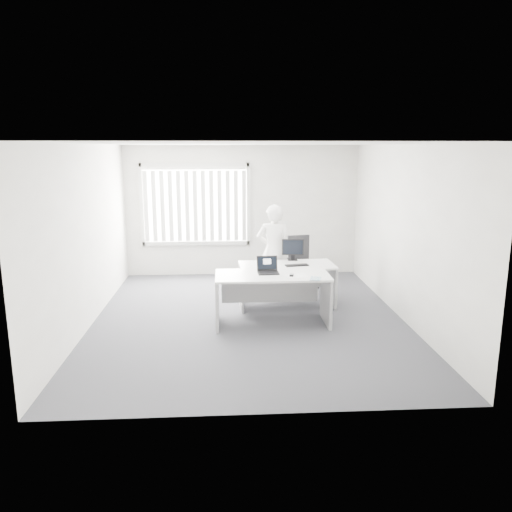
{
  "coord_description": "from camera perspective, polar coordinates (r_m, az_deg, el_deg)",
  "views": [
    {
      "loc": [
        -0.36,
        -7.75,
        2.74
      ],
      "look_at": [
        0.13,
        0.15,
        1.02
      ],
      "focal_mm": 35.0,
      "sensor_mm": 36.0,
      "label": 1
    }
  ],
  "objects": [
    {
      "name": "mouse",
      "position": [
        7.68,
        4.09,
        -2.14
      ],
      "size": [
        0.08,
        0.11,
        0.04
      ],
      "primitive_type": null,
      "rotation": [
        0.0,
        0.0,
        -0.23
      ],
      "color": "#AFAFB2",
      "rests_on": "paper_sheet"
    },
    {
      "name": "desk_far",
      "position": [
        8.75,
        3.52,
        -2.3
      ],
      "size": [
        1.68,
        0.85,
        0.75
      ],
      "rotation": [
        0.0,
        0.0,
        0.05
      ],
      "color": "silver",
      "rests_on": "ground"
    },
    {
      "name": "ceiling",
      "position": [
        7.76,
        -0.89,
        12.72
      ],
      "size": [
        5.0,
        6.0,
        0.02
      ],
      "primitive_type": "cube",
      "color": "white",
      "rests_on": "wall_back"
    },
    {
      "name": "window",
      "position": [
        10.79,
        -6.94,
        5.86
      ],
      "size": [
        2.32,
        0.06,
        1.76
      ],
      "primitive_type": "cube",
      "color": "silver",
      "rests_on": "wall_back"
    },
    {
      "name": "monitor",
      "position": [
        8.98,
        4.23,
        0.72
      ],
      "size": [
        0.4,
        0.15,
        0.39
      ],
      "primitive_type": null,
      "rotation": [
        0.0,
        0.0,
        -0.1
      ],
      "color": "black",
      "rests_on": "desk_far"
    },
    {
      "name": "blinds",
      "position": [
        10.74,
        -6.95,
        5.67
      ],
      "size": [
        2.2,
        0.1,
        1.5
      ],
      "primitive_type": null,
      "color": "white",
      "rests_on": "wall_back"
    },
    {
      "name": "wall_left",
      "position": [
        8.15,
        -18.71,
        2.17
      ],
      "size": [
        0.02,
        6.0,
        2.8
      ],
      "primitive_type": "cube",
      "color": "silver",
      "rests_on": "ground"
    },
    {
      "name": "wall_right",
      "position": [
        8.37,
        16.53,
        2.56
      ],
      "size": [
        0.02,
        6.0,
        2.8
      ],
      "primitive_type": "cube",
      "color": "silver",
      "rests_on": "ground"
    },
    {
      "name": "wall_back",
      "position": [
        10.84,
        -1.6,
        5.17
      ],
      "size": [
        5.0,
        0.02,
        2.8
      ],
      "primitive_type": "cube",
      "color": "silver",
      "rests_on": "ground"
    },
    {
      "name": "office_chair",
      "position": [
        9.8,
        5.1,
        -2.0
      ],
      "size": [
        0.71,
        0.71,
        1.06
      ],
      "rotation": [
        0.0,
        0.0,
        0.2
      ],
      "color": "black",
      "rests_on": "ground"
    },
    {
      "name": "booklet",
      "position": [
        7.55,
        6.82,
        -2.57
      ],
      "size": [
        0.21,
        0.25,
        0.01
      ],
      "primitive_type": "cube",
      "rotation": [
        0.0,
        0.0,
        -0.28
      ],
      "color": "white",
      "rests_on": "desk_near"
    },
    {
      "name": "person",
      "position": [
        9.22,
        2.04,
        0.56
      ],
      "size": [
        0.68,
        0.5,
        1.74
      ],
      "primitive_type": "imported",
      "rotation": [
        0.0,
        0.0,
        3.01
      ],
      "color": "white",
      "rests_on": "ground"
    },
    {
      "name": "keyboard",
      "position": [
        8.61,
        4.69,
        -1.06
      ],
      "size": [
        0.42,
        0.2,
        0.02
      ],
      "primitive_type": "cube",
      "rotation": [
        0.0,
        0.0,
        0.17
      ],
      "color": "black",
      "rests_on": "desk_far"
    },
    {
      "name": "ground",
      "position": [
        8.23,
        -0.82,
        -7.17
      ],
      "size": [
        6.0,
        6.0,
        0.0
      ],
      "primitive_type": "plane",
      "color": "#48494F",
      "rests_on": "ground"
    },
    {
      "name": "paper_sheet",
      "position": [
        7.7,
        4.61,
        -2.27
      ],
      "size": [
        0.37,
        0.3,
        0.0
      ],
      "primitive_type": "cube",
      "rotation": [
        0.0,
        0.0,
        0.21
      ],
      "color": "white",
      "rests_on": "desk_near"
    },
    {
      "name": "wall_front",
      "position": [
        4.95,
        0.79,
        -3.42
      ],
      "size": [
        5.0,
        0.02,
        2.8
      ],
      "primitive_type": "cube",
      "color": "silver",
      "rests_on": "ground"
    },
    {
      "name": "desk_near",
      "position": [
        7.84,
        1.86,
        -3.7
      ],
      "size": [
        1.78,
        0.84,
        0.81
      ],
      "rotation": [
        0.0,
        0.0,
        0.0
      ],
      "color": "silver",
      "rests_on": "ground"
    },
    {
      "name": "laptop",
      "position": [
        7.79,
        1.41,
        -1.11
      ],
      "size": [
        0.34,
        0.31,
        0.25
      ],
      "primitive_type": null,
      "rotation": [
        0.0,
        0.0,
        0.05
      ],
      "color": "black",
      "rests_on": "desk_near"
    }
  ]
}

